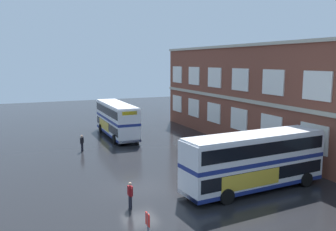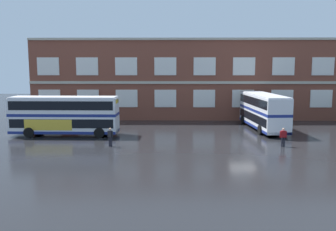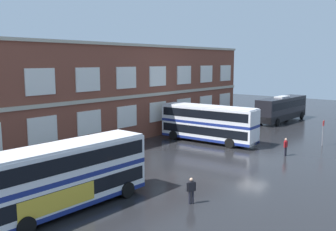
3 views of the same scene
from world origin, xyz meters
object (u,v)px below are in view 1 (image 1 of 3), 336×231
(double_decker_middle, at_px, (254,160))
(waiting_passenger, at_px, (130,194))
(double_decker_near, at_px, (117,119))
(second_passenger, at_px, (82,142))

(double_decker_middle, height_order, waiting_passenger, double_decker_middle)
(double_decker_near, bearing_deg, second_passenger, -42.86)
(waiting_passenger, height_order, second_passenger, same)
(double_decker_near, distance_m, double_decker_middle, 21.91)
(double_decker_near, xyz_separation_m, second_passenger, (5.63, -5.22, -1.22))
(double_decker_middle, bearing_deg, double_decker_near, -169.44)
(waiting_passenger, bearing_deg, double_decker_near, 166.52)
(double_decker_near, relative_size, double_decker_middle, 0.99)
(double_decker_middle, bearing_deg, second_passenger, -149.85)
(double_decker_middle, height_order, second_passenger, double_decker_middle)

